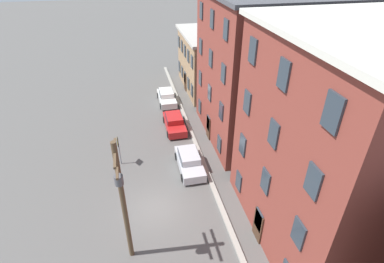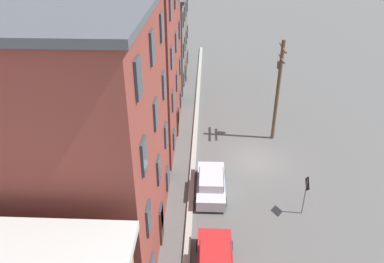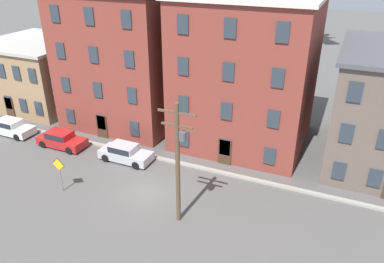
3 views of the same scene
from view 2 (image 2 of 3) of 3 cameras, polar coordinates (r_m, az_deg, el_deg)
name	(u,v)px [view 2 (image 2 of 3)]	position (r m, az deg, el deg)	size (l,w,h in m)	color
ground_plane	(254,160)	(28.34, 9.39, -4.33)	(200.00, 200.00, 0.00)	#565451
kerb_strip	(194,158)	(28.07, 0.23, -4.04)	(56.00, 0.36, 0.16)	#9E998E
apartment_midblock	(53,138)	(19.25, -20.40, -0.91)	(11.06, 10.50, 12.81)	brown
apartment_far	(110,59)	(29.65, -12.45, 10.75)	(11.34, 10.63, 12.78)	brown
apartment_annex	(131,38)	(41.71, -9.23, 13.90)	(10.01, 12.09, 9.31)	#66564C
car_red	(215,263)	(19.68, 3.53, -19.40)	(4.40, 1.92, 1.43)	#B21E1E
car_silver	(211,183)	(24.47, 2.91, -7.86)	(4.40, 1.92, 1.43)	#B7B7BC
caution_sign	(306,189)	(23.16, 17.03, -8.34)	(1.06, 0.08, 2.76)	slate
utility_pole	(278,86)	(29.50, 13.02, 6.82)	(2.40, 0.44, 8.15)	brown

